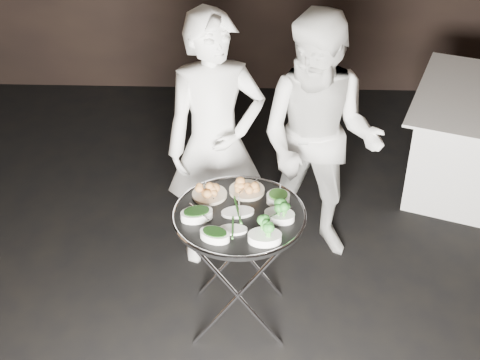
{
  "coord_description": "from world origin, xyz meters",
  "views": [
    {
      "loc": [
        0.09,
        -2.73,
        3.08
      ],
      "look_at": [
        -0.02,
        0.41,
        0.95
      ],
      "focal_mm": 50.0,
      "sensor_mm": 36.0,
      "label": 1
    }
  ],
  "objects_px": {
    "serving_tray": "(239,215)",
    "tray_stand": "(239,264)",
    "waiter_left": "(215,144)",
    "waiter_right": "(319,141)"
  },
  "relations": [
    {
      "from": "waiter_left",
      "to": "waiter_right",
      "type": "relative_size",
      "value": 1.02
    },
    {
      "from": "tray_stand",
      "to": "waiter_left",
      "type": "relative_size",
      "value": 0.46
    },
    {
      "from": "tray_stand",
      "to": "serving_tray",
      "type": "height_order",
      "value": "serving_tray"
    },
    {
      "from": "tray_stand",
      "to": "serving_tray",
      "type": "relative_size",
      "value": 1.06
    },
    {
      "from": "waiter_right",
      "to": "waiter_left",
      "type": "bearing_deg",
      "value": -155.79
    },
    {
      "from": "waiter_left",
      "to": "waiter_right",
      "type": "distance_m",
      "value": 0.67
    },
    {
      "from": "tray_stand",
      "to": "waiter_right",
      "type": "bearing_deg",
      "value": 56.41
    },
    {
      "from": "serving_tray",
      "to": "tray_stand",
      "type": "bearing_deg",
      "value": 180.0
    },
    {
      "from": "tray_stand",
      "to": "waiter_left",
      "type": "bearing_deg",
      "value": 104.9
    },
    {
      "from": "tray_stand",
      "to": "waiter_right",
      "type": "xyz_separation_m",
      "value": [
        0.49,
        0.74,
        0.41
      ]
    }
  ]
}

